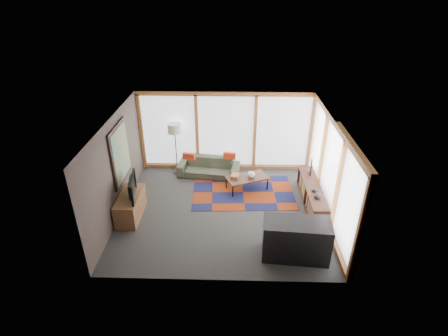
{
  "coord_description": "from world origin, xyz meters",
  "views": [
    {
      "loc": [
        0.24,
        -7.8,
        5.56
      ],
      "look_at": [
        0.0,
        0.4,
        1.1
      ],
      "focal_mm": 28.0,
      "sensor_mm": 36.0,
      "label": 1
    }
  ],
  "objects_px": {
    "floor_lamp": "(176,149)",
    "bookshelf": "(312,196)",
    "coffee_table": "(247,183)",
    "television": "(129,187)",
    "tv_console": "(131,206)",
    "bar_counter": "(296,239)",
    "sofa": "(209,167)"
  },
  "relations": [
    {
      "from": "coffee_table",
      "to": "bar_counter",
      "type": "distance_m",
      "value": 3.03
    },
    {
      "from": "floor_lamp",
      "to": "bar_counter",
      "type": "bearing_deg",
      "value": -49.83
    },
    {
      "from": "floor_lamp",
      "to": "tv_console",
      "type": "height_order",
      "value": "floor_lamp"
    },
    {
      "from": "coffee_table",
      "to": "television",
      "type": "relative_size",
      "value": 1.22
    },
    {
      "from": "bookshelf",
      "to": "tv_console",
      "type": "height_order",
      "value": "tv_console"
    },
    {
      "from": "floor_lamp",
      "to": "television",
      "type": "xyz_separation_m",
      "value": [
        -0.81,
        -2.47,
        0.08
      ]
    },
    {
      "from": "floor_lamp",
      "to": "bookshelf",
      "type": "relative_size",
      "value": 0.71
    },
    {
      "from": "sofa",
      "to": "floor_lamp",
      "type": "distance_m",
      "value": 1.19
    },
    {
      "from": "sofa",
      "to": "bookshelf",
      "type": "xyz_separation_m",
      "value": [
        2.96,
        -1.61,
        0.01
      ]
    },
    {
      "from": "sofa",
      "to": "bookshelf",
      "type": "relative_size",
      "value": 0.83
    },
    {
      "from": "sofa",
      "to": "bar_counter",
      "type": "distance_m",
      "value": 4.27
    },
    {
      "from": "television",
      "to": "tv_console",
      "type": "bearing_deg",
      "value": 48.09
    },
    {
      "from": "sofa",
      "to": "coffee_table",
      "type": "height_order",
      "value": "sofa"
    },
    {
      "from": "tv_console",
      "to": "sofa",
      "type": "bearing_deg",
      "value": 49.91
    },
    {
      "from": "coffee_table",
      "to": "television",
      "type": "xyz_separation_m",
      "value": [
        -3.04,
        -1.49,
        0.72
      ]
    },
    {
      "from": "floor_lamp",
      "to": "television",
      "type": "relative_size",
      "value": 1.72
    },
    {
      "from": "sofa",
      "to": "tv_console",
      "type": "relative_size",
      "value": 1.52
    },
    {
      "from": "floor_lamp",
      "to": "bookshelf",
      "type": "bearing_deg",
      "value": -23.98
    },
    {
      "from": "floor_lamp",
      "to": "coffee_table",
      "type": "xyz_separation_m",
      "value": [
        2.23,
        -0.99,
        -0.64
      ]
    },
    {
      "from": "sofa",
      "to": "coffee_table",
      "type": "bearing_deg",
      "value": -27.4
    },
    {
      "from": "coffee_table",
      "to": "television",
      "type": "height_order",
      "value": "television"
    },
    {
      "from": "floor_lamp",
      "to": "coffee_table",
      "type": "bearing_deg",
      "value": -23.9
    },
    {
      "from": "floor_lamp",
      "to": "coffee_table",
      "type": "relative_size",
      "value": 1.41
    },
    {
      "from": "floor_lamp",
      "to": "tv_console",
      "type": "distance_m",
      "value": 2.64
    },
    {
      "from": "coffee_table",
      "to": "bookshelf",
      "type": "relative_size",
      "value": 0.51
    },
    {
      "from": "floor_lamp",
      "to": "bar_counter",
      "type": "xyz_separation_m",
      "value": [
        3.23,
        -3.83,
        -0.37
      ]
    },
    {
      "from": "sofa",
      "to": "coffee_table",
      "type": "relative_size",
      "value": 1.63
    },
    {
      "from": "sofa",
      "to": "bar_counter",
      "type": "relative_size",
      "value": 1.32
    },
    {
      "from": "coffee_table",
      "to": "television",
      "type": "bearing_deg",
      "value": -153.89
    },
    {
      "from": "bar_counter",
      "to": "television",
      "type": "bearing_deg",
      "value": 166.15
    },
    {
      "from": "tv_console",
      "to": "bar_counter",
      "type": "relative_size",
      "value": 0.87
    },
    {
      "from": "bar_counter",
      "to": "tv_console",
      "type": "bearing_deg",
      "value": 165.94
    }
  ]
}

